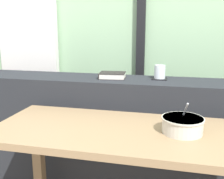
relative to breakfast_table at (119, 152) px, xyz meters
The scene contains 9 objects.
outdoor_backdrop 1.37m from the breakfast_table, 93.94° to the left, with size 4.80×0.08×2.80m, color #9EC699.
curtain_left_panel 1.61m from the breakfast_table, 136.17° to the left, with size 0.56×0.06×2.50m, color white.
window_divider_post 1.25m from the breakfast_table, 92.05° to the left, with size 0.07×0.05×2.60m, color black.
dark_console_ledge 0.56m from the breakfast_table, 98.24° to the left, with size 2.80×0.34×0.89m, color #23262B.
breakfast_table is the anchor object (origin of this frame).
coaster_square 0.66m from the breakfast_table, 75.07° to the left, with size 0.10×0.10×0.01m, color black.
juice_glass 0.68m from the breakfast_table, 75.07° to the left, with size 0.07×0.07×0.09m.
closed_book 0.64m from the breakfast_table, 106.82° to the left, with size 0.19×0.15×0.04m.
soup_bowl 0.34m from the breakfast_table, ahead, with size 0.20×0.20×0.15m.
Camera 1 is at (0.33, -1.21, 1.23)m, focal length 43.13 mm.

